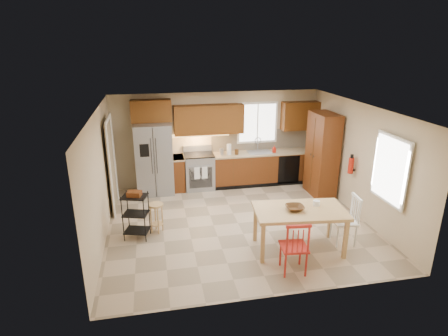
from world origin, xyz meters
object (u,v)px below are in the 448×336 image
pantry (322,155)px  dining_table (299,230)px  range_stove (199,172)px  chair_white (344,220)px  table_bowl (295,210)px  utility_cart (136,216)px  chair_red (294,246)px  fire_extinguisher (351,166)px  table_jar (316,204)px  refrigerator (154,159)px  bar_stool (157,218)px  soap_bottle (274,149)px

pantry → dining_table: size_ratio=1.26×
range_stove → pantry: 3.19m
chair_white → table_bowl: 1.11m
dining_table → utility_cart: (-3.00, 1.04, 0.07)m
chair_red → fire_extinguisher: bearing=50.3°
dining_table → table_jar: bearing=22.1°
table_bowl → table_jar: table_jar is taller
refrigerator → bar_stool: bearing=-90.7°
refrigerator → pantry: bearing=-12.6°
refrigerator → chair_white: 4.86m
refrigerator → chair_red: refrigerator is taller
soap_bottle → fire_extinguisher: bearing=-59.5°
dining_table → chair_red: (-0.35, -0.65, 0.08)m
refrigerator → soap_bottle: (3.18, -0.02, 0.09)m
chair_red → utility_cart: (-2.65, 1.69, -0.02)m
soap_bottle → table_jar: (-0.24, -3.24, -0.14)m
table_bowl → bar_stool: table_bowl is taller
table_jar → chair_white: bearing=-5.3°
pantry → bar_stool: pantry is taller
soap_bottle → dining_table: bearing=-100.3°
chair_red → table_jar: 1.10m
fire_extinguisher → table_jar: size_ratio=2.36×
dining_table → chair_red: bearing=-112.1°
range_stove → table_bowl: 3.69m
chair_red → table_jar: size_ratio=6.44×
pantry → refrigerator: bearing=167.4°
range_stove → dining_table: range_stove is taller
range_stove → soap_bottle: (2.03, -0.08, 0.54)m
pantry → bar_stool: size_ratio=3.35×
fire_extinguisher → dining_table: 2.35m
refrigerator → dining_table: size_ratio=1.09×
soap_bottle → pantry: size_ratio=0.09×
table_bowl → bar_stool: bearing=154.2°
fire_extinguisher → range_stove: bearing=147.4°
dining_table → table_bowl: (-0.10, 0.00, 0.42)m
fire_extinguisher → utility_cart: size_ratio=0.38×
table_bowl → dining_table: bearing=0.0°
refrigerator → table_jar: bearing=-48.1°
refrigerator → range_stove: 1.24m
range_stove → pantry: bearing=-18.3°
dining_table → table_bowl: table_bowl is taller
range_stove → chair_white: (2.37, -3.38, 0.03)m
refrigerator → range_stove: size_ratio=1.98×
range_stove → chair_white: 4.13m
table_jar → dining_table: bearing=-164.1°
refrigerator → chair_white: size_ratio=1.86×
chair_white → utility_cart: bearing=82.1°
table_jar → utility_cart: (-3.36, 0.94, -0.38)m
dining_table → pantry: bearing=63.7°
soap_bottle → pantry: 1.31m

